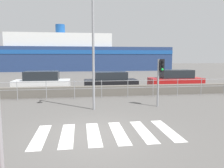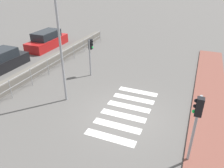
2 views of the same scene
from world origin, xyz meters
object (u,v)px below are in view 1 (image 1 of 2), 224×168
(streetlamp, at_px, (93,32))
(parked_car_white, at_px, (42,82))
(ferry_boat, at_px, (78,55))
(parked_car_red, at_px, (176,80))
(traffic_light_far, at_px, (160,72))
(parked_car_black, at_px, (111,82))

(streetlamp, bearing_deg, parked_car_white, 117.50)
(ferry_boat, xyz_separation_m, parked_car_red, (8.58, -26.40, -2.34))
(traffic_light_far, bearing_deg, parked_car_black, 104.54)
(traffic_light_far, relative_size, streetlamp, 0.41)
(traffic_light_far, height_order, parked_car_red, traffic_light_far)
(parked_car_red, bearing_deg, traffic_light_far, -120.54)
(ferry_boat, distance_m, parked_car_black, 26.66)
(streetlamp, height_order, parked_car_black, streetlamp)
(parked_car_black, bearing_deg, parked_car_red, 0.00)
(streetlamp, relative_size, ferry_boat, 0.18)
(traffic_light_far, distance_m, ferry_boat, 33.47)
(ferry_boat, xyz_separation_m, parked_car_white, (-2.67, -26.40, -2.35))
(streetlamp, height_order, parked_car_white, streetlamp)
(ferry_boat, distance_m, parked_car_white, 26.63)
(streetlamp, distance_m, parked_car_white, 8.59)
(traffic_light_far, xyz_separation_m, streetlamp, (-3.59, -0.33, 1.98))
(parked_car_white, bearing_deg, ferry_boat, 84.23)
(streetlamp, distance_m, parked_car_red, 10.84)
(traffic_light_far, xyz_separation_m, ferry_boat, (-4.60, 33.14, 1.12))
(traffic_light_far, relative_size, parked_car_red, 0.56)
(parked_car_black, bearing_deg, streetlamp, -104.56)
(traffic_light_far, bearing_deg, parked_car_white, 137.16)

